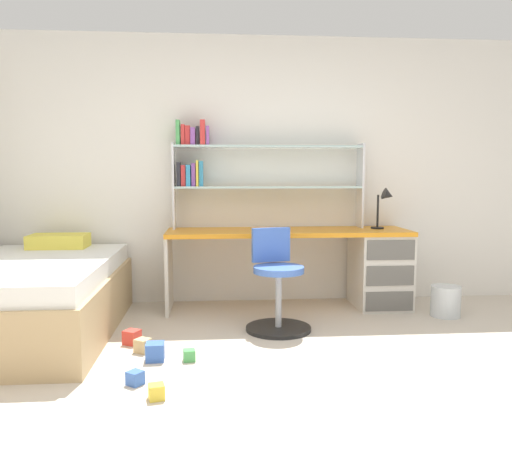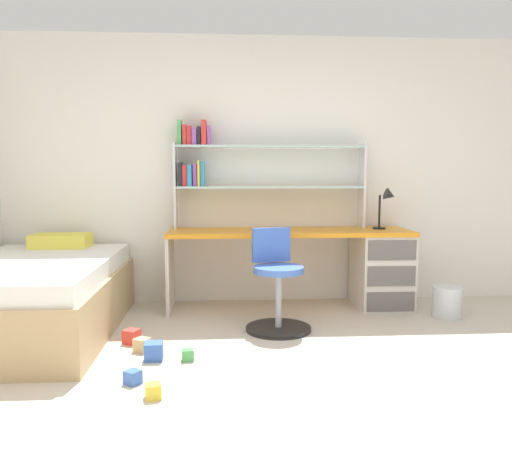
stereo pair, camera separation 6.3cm
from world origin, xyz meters
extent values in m
cube|color=beige|center=(0.00, 0.00, -0.01)|extent=(6.15, 5.82, 0.02)
cube|color=white|center=(0.00, 2.44, 1.27)|extent=(6.15, 0.06, 2.54)
cube|color=orange|center=(0.12, 2.09, 0.71)|extent=(2.22, 0.61, 0.04)
cube|color=beige|center=(0.99, 2.09, 0.35)|extent=(0.48, 0.58, 0.69)
cube|color=beige|center=(-0.98, 2.09, 0.35)|extent=(0.03, 0.55, 0.69)
cube|color=#5E5B57|center=(0.99, 1.79, 0.12)|extent=(0.43, 0.01, 0.17)
cube|color=#5E5B57|center=(0.99, 1.79, 0.35)|extent=(0.43, 0.01, 0.17)
cube|color=#5E5B57|center=(0.99, 1.79, 0.58)|extent=(0.43, 0.01, 0.17)
cube|color=silver|center=(-0.93, 2.27, 1.13)|extent=(0.02, 0.22, 0.79)
cube|color=silver|center=(0.83, 2.27, 1.13)|extent=(0.02, 0.22, 0.79)
cube|color=silver|center=(-0.05, 2.27, 1.12)|extent=(1.74, 0.22, 0.02)
cube|color=silver|center=(-0.05, 2.27, 1.49)|extent=(1.74, 0.22, 0.02)
cube|color=#26262D|center=(-0.88, 2.27, 1.24)|extent=(0.04, 0.15, 0.22)
cube|color=red|center=(-0.84, 2.27, 1.22)|extent=(0.04, 0.15, 0.19)
cube|color=#338CBF|center=(-0.79, 2.27, 1.23)|extent=(0.04, 0.20, 0.20)
cube|color=purple|center=(-0.75, 2.27, 1.23)|extent=(0.04, 0.15, 0.21)
cube|color=yellow|center=(-0.71, 2.27, 1.25)|extent=(0.02, 0.18, 0.24)
cube|color=#338CBF|center=(-0.68, 2.27, 1.24)|extent=(0.04, 0.14, 0.23)
cube|color=#4CA559|center=(-0.88, 2.27, 1.62)|extent=(0.04, 0.15, 0.22)
cube|color=red|center=(-0.84, 2.27, 1.60)|extent=(0.03, 0.14, 0.18)
cube|color=red|center=(-0.80, 2.27, 1.59)|extent=(0.04, 0.13, 0.17)
cube|color=purple|center=(-0.75, 2.27, 1.58)|extent=(0.04, 0.17, 0.16)
cube|color=#26262D|center=(-0.71, 2.27, 1.59)|extent=(0.03, 0.13, 0.17)
cube|color=red|center=(-0.66, 2.27, 1.62)|extent=(0.04, 0.20, 0.22)
cube|color=purple|center=(-0.61, 2.27, 1.59)|extent=(0.03, 0.18, 0.17)
cylinder|color=black|center=(0.96, 2.12, 0.74)|extent=(0.12, 0.12, 0.02)
cylinder|color=black|center=(0.96, 2.12, 0.90)|extent=(0.02, 0.02, 0.30)
cone|color=black|center=(1.04, 2.07, 1.05)|extent=(0.12, 0.11, 0.13)
cylinder|color=black|center=(-0.06, 1.38, 0.01)|extent=(0.52, 0.52, 0.03)
cylinder|color=#A5A8AD|center=(-0.06, 1.38, 0.23)|extent=(0.05, 0.05, 0.47)
cylinder|color=#3F66BF|center=(-0.06, 1.38, 0.49)|extent=(0.40, 0.40, 0.05)
cube|color=#3F66BF|center=(-0.10, 1.56, 0.67)|extent=(0.32, 0.11, 0.28)
cube|color=tan|center=(-1.96, 1.41, 0.22)|extent=(1.20, 1.97, 0.44)
cube|color=white|center=(-1.96, 1.41, 0.51)|extent=(1.14, 1.91, 0.14)
cube|color=#EAD84C|center=(-1.96, 2.14, 0.64)|extent=(0.50, 0.32, 0.12)
cylinder|color=silver|center=(1.45, 1.68, 0.13)|extent=(0.26, 0.26, 0.27)
cube|color=tan|center=(-1.07, 0.95, 0.05)|extent=(0.13, 0.13, 0.09)
cube|color=gold|center=(-0.89, 0.16, 0.04)|extent=(0.10, 0.10, 0.08)
cube|color=red|center=(-1.17, 1.13, 0.05)|extent=(0.14, 0.14, 0.10)
cube|color=#3860B7|center=(-0.97, 0.77, 0.06)|extent=(0.12, 0.12, 0.12)
cube|color=#479E51|center=(-0.74, 0.75, 0.04)|extent=(0.09, 0.09, 0.08)
cube|color=#3860B7|center=(-1.04, 0.37, 0.04)|extent=(0.12, 0.12, 0.08)
camera|label=1|loc=(-0.57, -2.66, 1.24)|focal=36.82mm
camera|label=2|loc=(-0.51, -2.66, 1.24)|focal=36.82mm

